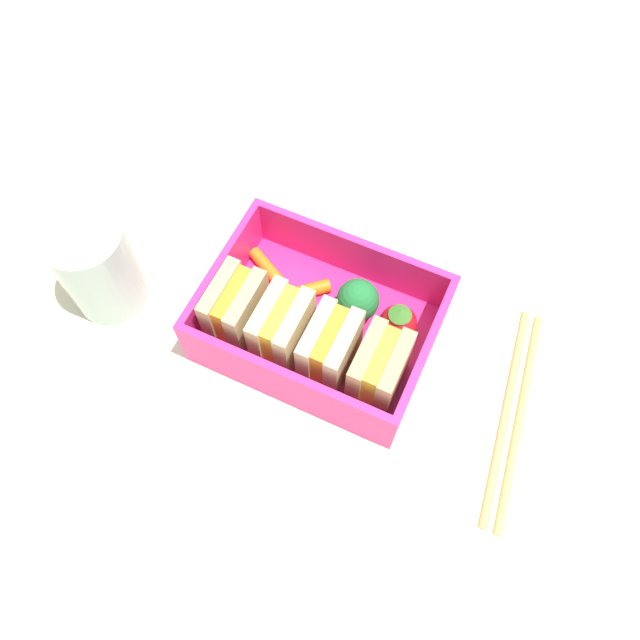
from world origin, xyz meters
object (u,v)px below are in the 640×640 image
sandwich_left (379,369)px  broccoli_floret (358,300)px  carrot_stick_far_left (269,270)px  drinking_glass (98,267)px  sandwich_center (282,328)px  strawberry_far_left (398,323)px  carrot_stick_left (309,290)px  sandwich_center_left (330,349)px  sandwich_center_right (236,309)px  chopstick_pair (515,411)px

sandwich_left → broccoli_floret: (3.83, -4.98, -0.60)cm
carrot_stick_far_left → drinking_glass: bearing=30.8°
sandwich_center → strawberry_far_left: (-7.70, -4.84, -1.32)cm
strawberry_far_left → carrot_stick_left: 7.96cm
broccoli_floret → strawberry_far_left: bearing=177.8°
sandwich_center → broccoli_floret: 6.51cm
sandwich_left → carrot_stick_left: bearing=-32.0°
sandwich_left → sandwich_center_left: bearing=0.0°
sandwich_center_right → broccoli_floret: (-8.14, -4.98, -0.60)cm
sandwich_left → broccoli_floret: bearing=-52.4°
sandwich_center_left → drinking_glass: drinking_glass is taller
chopstick_pair → sandwich_center_left: bearing=10.9°
strawberry_far_left → chopstick_pair: bearing=169.3°
sandwich_center_right → carrot_stick_far_left: bearing=-89.0°
broccoli_floret → chopstick_pair: bearing=171.4°
chopstick_pair → drinking_glass: (34.17, 4.20, 4.03)cm
sandwich_center_right → broccoli_floret: sandwich_center_right is taller
strawberry_far_left → broccoli_floret: broccoli_floret is taller
sandwich_center_left → carrot_stick_left: size_ratio=1.68×
sandwich_center_left → sandwich_center: (3.99, 0.00, 0.00)cm
sandwich_left → strawberry_far_left: sandwich_left is taller
sandwich_left → sandwich_center: (7.98, 0.00, 0.00)cm
sandwich_center_right → drinking_glass: bearing=6.9°
broccoli_floret → chopstick_pair: (-14.39, 2.18, -3.20)cm
carrot_stick_left → carrot_stick_far_left: size_ratio=0.77×
broccoli_floret → carrot_stick_far_left: broccoli_floret is taller
carrot_stick_far_left → sandwich_center: bearing=126.7°
sandwich_center_left → carrot_stick_far_left: bearing=-34.1°
sandwich_center_left → sandwich_center_right: bearing=0.0°
carrot_stick_left → drinking_glass: size_ratio=0.40×
carrot_stick_left → sandwich_center_left: bearing=129.3°
sandwich_center_left → strawberry_far_left: size_ratio=1.63×
sandwich_left → sandwich_center_left: 3.99cm
broccoli_floret → carrot_stick_left: (4.33, -0.12, -1.78)cm
carrot_stick_left → chopstick_pair: 18.91cm
strawberry_far_left → carrot_stick_far_left: 11.86cm
sandwich_center_right → carrot_stick_left: bearing=-126.7°
sandwich_center → strawberry_far_left: bearing=-147.8°
sandwich_center → drinking_glass: bearing=5.1°
sandwich_center_left → carrot_stick_far_left: (8.08, -5.48, -2.42)cm
sandwich_center_left → strawberry_far_left: (-3.71, -4.84, -1.32)cm
sandwich_center_left → carrot_stick_left: sandwich_center_left is taller
sandwich_center_left → drinking_glass: size_ratio=0.67×
carrot_stick_far_left → chopstick_pair: size_ratio=0.25×
sandwich_left → chopstick_pair: sandwich_left is taller
sandwich_left → strawberry_far_left: (0.27, -4.84, -1.32)cm
sandwich_center → carrot_stick_left: (0.18, -5.10, -2.38)cm
chopstick_pair → drinking_glass: 34.66cm
broccoli_floret → sandwich_center_left: bearing=88.2°
sandwich_center_left → broccoli_floret: (-0.16, -4.98, -0.60)cm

